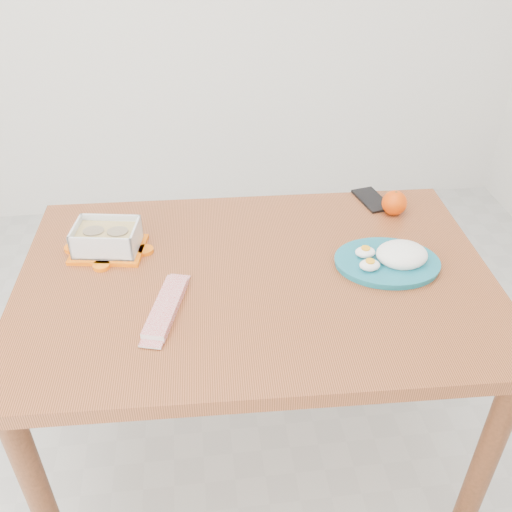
{
  "coord_description": "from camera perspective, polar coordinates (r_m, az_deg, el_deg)",
  "views": [
    {
      "loc": [
        0.04,
        -1.07,
        1.64
      ],
      "look_at": [
        0.17,
        0.09,
        0.81
      ],
      "focal_mm": 40.0,
      "sensor_mm": 36.0,
      "label": 1
    }
  ],
  "objects": [
    {
      "name": "rice_plate",
      "position": [
        1.53,
        13.44,
        -0.17
      ],
      "size": [
        0.31,
        0.31,
        0.07
      ],
      "rotation": [
        0.0,
        0.0,
        -0.17
      ],
      "color": "#166B7E",
      "rests_on": "dining_table"
    },
    {
      "name": "candy_bar",
      "position": [
        1.37,
        -8.98,
        -5.07
      ],
      "size": [
        0.11,
        0.23,
        0.02
      ],
      "primitive_type": "cube",
      "rotation": [
        0.0,
        0.0,
        1.3
      ],
      "color": "#B60910",
      "rests_on": "dining_table"
    },
    {
      "name": "dining_table",
      "position": [
        1.53,
        -0.0,
        -4.78
      ],
      "size": [
        1.25,
        0.85,
        0.75
      ],
      "rotation": [
        0.0,
        0.0,
        -0.03
      ],
      "color": "#A4532E",
      "rests_on": "ground"
    },
    {
      "name": "smartphone",
      "position": [
        1.82,
        11.5,
        5.54
      ],
      "size": [
        0.1,
        0.15,
        0.01
      ],
      "primitive_type": "cube",
      "rotation": [
        0.0,
        0.0,
        0.21
      ],
      "color": "black",
      "rests_on": "dining_table"
    },
    {
      "name": "orange_fruit",
      "position": [
        1.75,
        13.67,
        5.19
      ],
      "size": [
        0.07,
        0.07,
        0.07
      ],
      "primitive_type": "sphere",
      "color": "#FF4405",
      "rests_on": "dining_table"
    },
    {
      "name": "food_container",
      "position": [
        1.58,
        -14.69,
        1.67
      ],
      "size": [
        0.21,
        0.17,
        0.08
      ],
      "rotation": [
        0.0,
        0.0,
        -0.17
      ],
      "color": "#FF6B07",
      "rests_on": "dining_table"
    },
    {
      "name": "ground",
      "position": [
        1.96,
        -5.13,
        -21.65
      ],
      "size": [
        3.5,
        3.5,
        0.0
      ],
      "primitive_type": "plane",
      "color": "#B7B7B2",
      "rests_on": "ground"
    }
  ]
}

